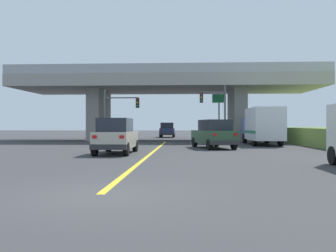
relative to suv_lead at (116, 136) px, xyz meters
name	(u,v)px	position (x,y,z in m)	size (l,w,h in m)	color
ground	(167,140)	(1.97, 18.26, -1.01)	(160.00, 160.00, 0.00)	#353538
overpass_bridge	(167,90)	(1.97, 18.26, 4.48)	(31.65, 9.63, 7.57)	gray
lane_divider_stripe	(153,152)	(1.97, 1.73, -1.01)	(0.20, 27.04, 0.01)	yellow
suv_lead	(116,136)	(0.00, 0.00, 0.00)	(1.94, 4.46, 2.02)	#B7B29E
suv_crossing	(214,134)	(5.94, 5.16, 0.00)	(3.08, 4.89, 2.02)	#2D4C33
box_truck	(262,126)	(10.34, 9.84, 0.59)	(2.33, 6.88, 3.04)	navy
sedan_oncoming	(167,130)	(1.45, 28.43, 0.00)	(2.00, 4.33, 2.02)	navy
traffic_signal_nearside	(216,107)	(6.84, 13.23, 2.37)	(2.45, 0.36, 5.36)	#56595E
traffic_signal_farside	(117,109)	(-2.50, 13.06, 2.14)	(3.37, 0.36, 5.02)	#56595E
highway_sign	(219,106)	(7.33, 15.83, 2.57)	(1.40, 0.17, 4.98)	#56595E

